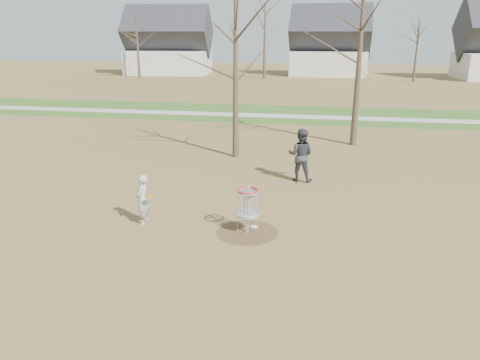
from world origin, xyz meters
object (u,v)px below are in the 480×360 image
player_throwing (301,155)px  disc_grounded (254,227)px  disc_golf_basket (248,203)px  player_standing (143,200)px

player_throwing → disc_grounded: size_ratio=9.36×
disc_grounded → disc_golf_basket: bearing=-108.7°
player_standing → player_throwing: (4.36, 5.21, 0.26)m
disc_golf_basket → player_standing: bearing=178.6°
disc_grounded → disc_golf_basket: 0.99m
player_standing → disc_grounded: (3.33, 0.33, -0.75)m
player_throwing → disc_golf_basket: size_ratio=1.52×
disc_grounded → player_standing: bearing=-174.4°
player_standing → disc_grounded: 3.43m
player_standing → disc_golf_basket: (3.19, -0.08, 0.14)m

